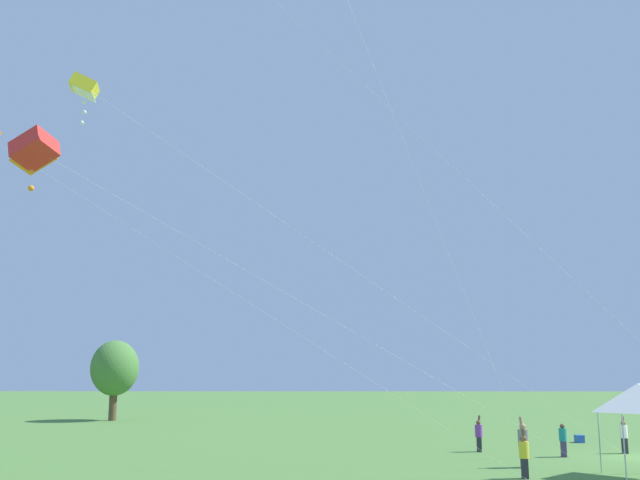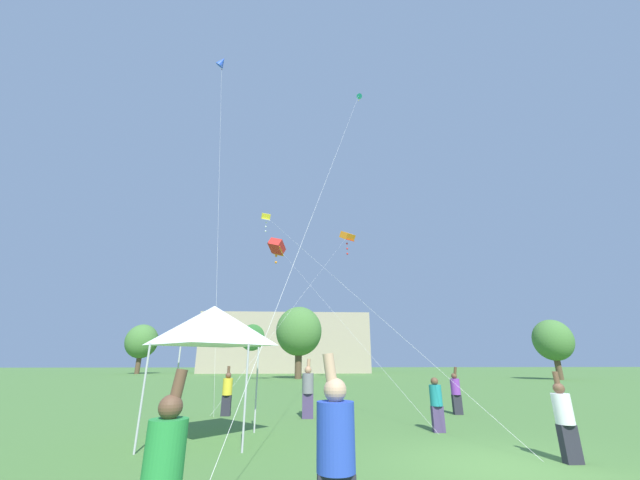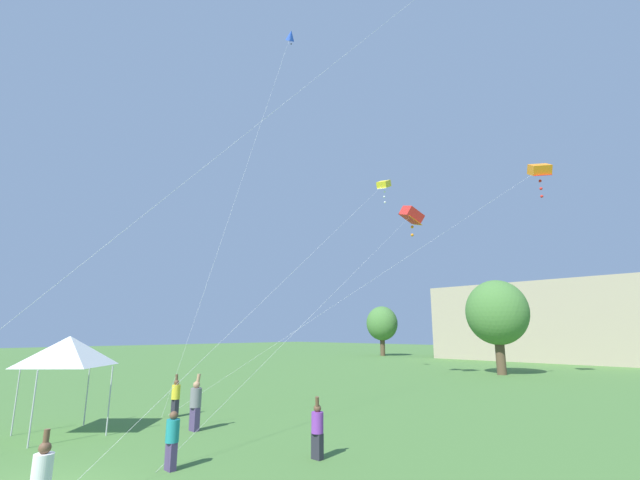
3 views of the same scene
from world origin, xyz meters
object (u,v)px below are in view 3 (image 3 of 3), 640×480
(person_purple_shirt, at_px, (317,428))
(person_teal_shirt, at_px, (172,438))
(kite_blue_diamond_1, at_px, (290,36))
(person_grey_shirt, at_px, (196,403))
(kite_red_box_2, at_px, (412,215))
(festival_tent, at_px, (69,351))
(person_white_shirt, at_px, (41,480))
(person_yellow_shirt, at_px, (176,396))
(kite_orange_box_0, at_px, (539,170))
(kite_yellow_box_3, at_px, (384,185))

(person_purple_shirt, relative_size, person_teal_shirt, 1.17)
(person_purple_shirt, relative_size, kite_blue_diamond_1, 0.06)
(person_grey_shirt, distance_m, kite_blue_diamond_1, 29.38)
(person_grey_shirt, relative_size, kite_red_box_2, 0.08)
(person_grey_shirt, bearing_deg, festival_tent, -176.07)
(person_white_shirt, xyz_separation_m, kite_red_box_2, (-7.93, 26.40, 11.99))
(kite_blue_diamond_1, distance_m, kite_red_box_2, 17.57)
(person_yellow_shirt, relative_size, kite_orange_box_0, 0.07)
(person_yellow_shirt, bearing_deg, kite_orange_box_0, -83.18)
(person_grey_shirt, distance_m, kite_orange_box_0, 30.97)
(person_teal_shirt, xyz_separation_m, person_yellow_shirt, (-6.84, 3.64, 0.06))
(festival_tent, bearing_deg, person_grey_shirt, 53.13)
(person_yellow_shirt, bearing_deg, person_purple_shirt, -155.95)
(person_teal_shirt, bearing_deg, person_yellow_shirt, -70.20)
(festival_tent, relative_size, person_purple_shirt, 1.99)
(festival_tent, height_order, person_teal_shirt, festival_tent)
(person_purple_shirt, bearing_deg, person_teal_shirt, -74.94)
(person_purple_shirt, height_order, kite_orange_box_0, kite_orange_box_0)
(person_white_shirt, height_order, kite_blue_diamond_1, kite_blue_diamond_1)
(person_purple_shirt, distance_m, kite_red_box_2, 24.44)
(person_teal_shirt, relative_size, kite_yellow_box_3, 0.06)
(kite_blue_diamond_1, bearing_deg, person_grey_shirt, -55.56)
(person_grey_shirt, distance_m, person_teal_shirt, 4.72)
(festival_tent, distance_m, person_purple_shirt, 9.94)
(person_purple_shirt, bearing_deg, person_yellow_shirt, -134.90)
(kite_orange_box_0, xyz_separation_m, kite_red_box_2, (-8.08, -6.26, -3.43))
(person_teal_shirt, bearing_deg, person_purple_shirt, -163.25)
(person_grey_shirt, height_order, kite_orange_box_0, kite_orange_box_0)
(person_purple_shirt, relative_size, person_white_shirt, 0.99)
(person_purple_shirt, height_order, kite_yellow_box_3, kite_yellow_box_3)
(person_teal_shirt, bearing_deg, person_grey_shirt, -79.26)
(kite_red_box_2, bearing_deg, kite_orange_box_0, 37.78)
(person_yellow_shirt, xyz_separation_m, kite_yellow_box_3, (-0.63, 17.03, 14.24))
(person_teal_shirt, xyz_separation_m, kite_orange_box_0, (1.62, 29.24, 15.46))
(person_white_shirt, relative_size, kite_red_box_2, 0.07)
(person_white_shirt, height_order, kite_yellow_box_3, kite_yellow_box_3)
(person_yellow_shirt, xyz_separation_m, kite_orange_box_0, (8.46, 25.60, 15.41))
(kite_blue_diamond_1, bearing_deg, kite_orange_box_0, 49.59)
(kite_red_box_2, height_order, kite_yellow_box_3, kite_yellow_box_3)
(person_white_shirt, bearing_deg, person_grey_shirt, -102.52)
(person_purple_shirt, xyz_separation_m, kite_yellow_box_3, (-9.56, 17.19, 14.26))
(person_yellow_shirt, bearing_deg, kite_blue_diamond_1, -41.12)
(person_grey_shirt, relative_size, person_teal_shirt, 1.37)
(kite_blue_diamond_1, bearing_deg, festival_tent, -72.06)
(person_teal_shirt, xyz_separation_m, kite_blue_diamond_1, (-11.39, 13.97, 26.29))
(kite_orange_box_0, bearing_deg, person_white_shirt, -90.26)
(festival_tent, relative_size, person_yellow_shirt, 1.95)
(person_grey_shirt, bearing_deg, kite_yellow_box_3, 52.54)
(kite_blue_diamond_1, height_order, kite_yellow_box_3, kite_blue_diamond_1)
(person_purple_shirt, bearing_deg, person_grey_shirt, -127.66)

